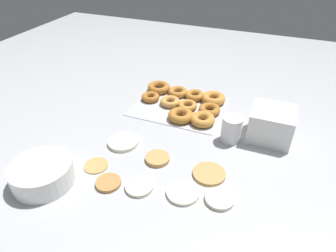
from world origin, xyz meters
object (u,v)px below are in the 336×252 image
object	(u,v)px
paper_cup	(231,129)
pancake_5	(108,183)
pancake_3	(96,165)
batter_bowl	(42,174)
pancake_4	(183,193)
pancake_7	(139,187)
pancake_6	(220,199)
pancake_1	(158,158)
container_stack	(271,124)
pancake_2	(209,174)
donut_tray	(184,103)
pancake_0	(123,142)

from	to	relation	value
paper_cup	pancake_5	bearing A→B (deg)	50.22
pancake_3	batter_bowl	world-z (taller)	batter_bowl
pancake_4	paper_cup	world-z (taller)	paper_cup
pancake_7	paper_cup	size ratio (longest dim) A/B	0.88
pancake_4	pancake_5	distance (m)	0.24
pancake_6	batter_bowl	xyz separation A→B (m)	(0.54, 0.13, 0.03)
pancake_5	batter_bowl	bearing A→B (deg)	19.04
pancake_1	pancake_3	world-z (taller)	pancake_1
container_stack	pancake_6	bearing A→B (deg)	75.20
pancake_1	pancake_4	xyz separation A→B (m)	(-0.13, 0.12, -0.00)
paper_cup	batter_bowl	bearing A→B (deg)	41.04
pancake_2	pancake_6	bearing A→B (deg)	121.66
pancake_6	pancake_5	bearing A→B (deg)	10.79
pancake_1	pancake_7	size ratio (longest dim) A/B	0.96
pancake_4	paper_cup	xyz separation A→B (m)	(-0.08, -0.32, 0.04)
donut_tray	container_stack	bearing A→B (deg)	164.89
pancake_4	donut_tray	world-z (taller)	donut_tray
pancake_5	batter_bowl	world-z (taller)	batter_bowl
batter_bowl	container_stack	xyz separation A→B (m)	(-0.64, -0.51, 0.02)
pancake_7	pancake_4	bearing A→B (deg)	-168.66
pancake_0	container_stack	xyz separation A→B (m)	(-0.50, -0.24, 0.05)
pancake_4	paper_cup	distance (m)	0.33
paper_cup	pancake_0	bearing A→B (deg)	24.77
pancake_4	donut_tray	bearing A→B (deg)	-71.32
pancake_4	pancake_2	bearing A→B (deg)	-115.44
pancake_4	container_stack	bearing A→B (deg)	-118.05
donut_tray	container_stack	world-z (taller)	container_stack
pancake_2	container_stack	world-z (taller)	container_stack
pancake_0	pancake_4	xyz separation A→B (m)	(-0.29, 0.15, -0.00)
pancake_0	donut_tray	bearing A→B (deg)	-109.76
pancake_5	paper_cup	xyz separation A→B (m)	(-0.31, -0.37, 0.04)
donut_tray	batter_bowl	world-z (taller)	batter_bowl
pancake_0	pancake_4	bearing A→B (deg)	152.17
pancake_2	pancake_5	size ratio (longest dim) A/B	1.34
donut_tray	paper_cup	xyz separation A→B (m)	(-0.24, 0.17, 0.03)
pancake_3	paper_cup	distance (m)	0.50
pancake_3	pancake_7	xyz separation A→B (m)	(-0.18, 0.04, 0.00)
pancake_5	paper_cup	bearing A→B (deg)	-129.78
pancake_6	pancake_0	bearing A→B (deg)	-18.86
pancake_7	pancake_6	bearing A→B (deg)	-169.92
pancake_2	pancake_7	bearing A→B (deg)	36.21
container_stack	pancake_4	bearing A→B (deg)	61.95
pancake_7	donut_tray	world-z (taller)	donut_tray
pancake_0	pancake_6	xyz separation A→B (m)	(-0.40, 0.14, -0.00)
pancake_2	pancake_6	size ratio (longest dim) A/B	1.23
container_stack	donut_tray	bearing A→B (deg)	-15.11
donut_tray	paper_cup	bearing A→B (deg)	144.64
pancake_4	pancake_7	xyz separation A→B (m)	(0.13, 0.03, 0.00)
pancake_2	pancake_7	distance (m)	0.23
pancake_2	batter_bowl	world-z (taller)	batter_bowl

